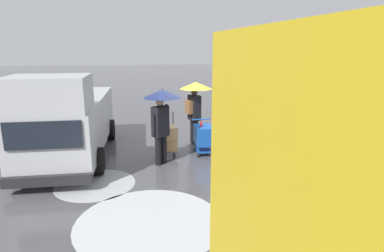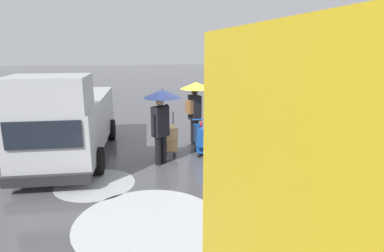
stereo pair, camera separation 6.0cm
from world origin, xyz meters
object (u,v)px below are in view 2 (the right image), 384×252
pedestrian_black_side (195,98)px  hand_dolly_boxes (169,139)px  shopping_cart_vendor (204,136)px  pedestrian_white_side (248,108)px  cargo_van_parked_right (68,120)px  pedestrian_pink_side (161,109)px

pedestrian_black_side → hand_dolly_boxes: bearing=51.7°
shopping_cart_vendor → pedestrian_white_side: (-1.10, 0.85, 1.02)m
cargo_van_parked_right → pedestrian_pink_side: cargo_van_parked_right is taller
shopping_cart_vendor → pedestrian_black_side: size_ratio=0.49×
cargo_van_parked_right → pedestrian_black_side: bearing=-165.3°
cargo_van_parked_right → pedestrian_black_side: cargo_van_parked_right is taller
pedestrian_black_side → pedestrian_pink_side: bearing=56.4°
pedestrian_pink_side → cargo_van_parked_right: bearing=-15.8°
cargo_van_parked_right → pedestrian_white_side: bearing=169.7°
pedestrian_white_side → pedestrian_pink_side: bearing=-3.9°
pedestrian_black_side → cargo_van_parked_right: bearing=14.7°
hand_dolly_boxes → pedestrian_pink_side: pedestrian_pink_side is taller
cargo_van_parked_right → shopping_cart_vendor: bearing=178.9°
hand_dolly_boxes → pedestrian_pink_side: bearing=69.1°
cargo_van_parked_right → pedestrian_white_side: size_ratio=2.50×
pedestrian_black_side → pedestrian_white_side: bearing=122.2°
pedestrian_black_side → pedestrian_white_side: same height
pedestrian_white_side → shopping_cart_vendor: bearing=-37.7°
hand_dolly_boxes → pedestrian_pink_side: 1.19m
pedestrian_pink_side → hand_dolly_boxes: bearing=-110.9°
cargo_van_parked_right → hand_dolly_boxes: size_ratio=4.08×
pedestrian_pink_side → pedestrian_black_side: size_ratio=1.00×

